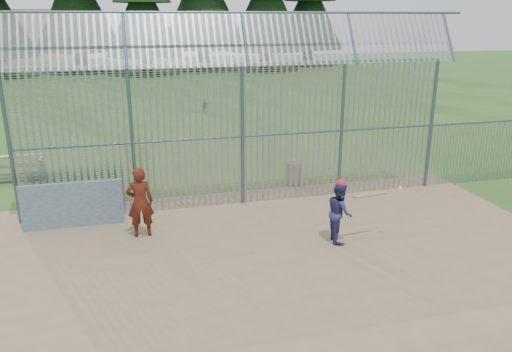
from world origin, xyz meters
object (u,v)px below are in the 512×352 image
object	(u,v)px
onlooker	(140,202)
trash_can	(293,173)
dugout_wall	(73,205)
batter	(340,212)

from	to	relation	value
onlooker	trash_can	size ratio (longest dim) A/B	2.15
dugout_wall	batter	size ratio (longest dim) A/B	1.71
dugout_wall	batter	distance (m)	6.73
dugout_wall	onlooker	world-z (taller)	onlooker
dugout_wall	trash_can	bearing A→B (deg)	16.14
dugout_wall	trash_can	xyz separation A→B (m)	(6.59, 1.91, -0.24)
dugout_wall	onlooker	size ratio (longest dim) A/B	1.42
onlooker	trash_can	bearing A→B (deg)	-151.07
trash_can	dugout_wall	bearing A→B (deg)	-163.86
trash_can	onlooker	bearing A→B (deg)	-149.42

